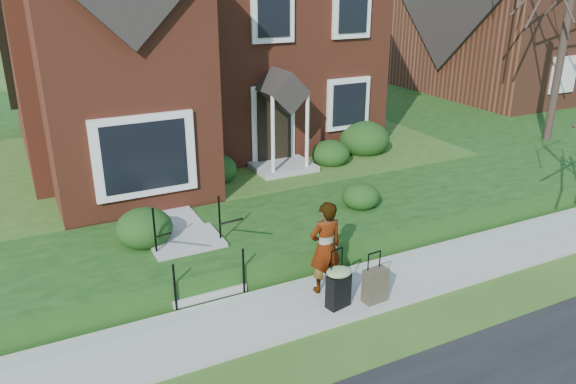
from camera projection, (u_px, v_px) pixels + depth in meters
ground at (352, 293)px, 10.62m from camera, size 120.00×120.00×0.00m
sidewalk at (352, 292)px, 10.60m from camera, size 60.00×1.60×0.08m
terrace at (285, 124)px, 21.25m from camera, size 44.00×20.00×0.60m
walkway at (152, 197)px, 13.50m from camera, size 1.20×6.00×0.06m
front_steps at (193, 258)px, 10.93m from camera, size 1.40×2.02×1.50m
foundation_shrubs at (268, 163)px, 14.59m from camera, size 9.43×4.66×1.07m
woman at (325, 247)px, 10.26m from camera, size 0.66×0.43×1.79m
suitcase_black at (339, 285)px, 9.91m from camera, size 0.54×0.47×1.13m
suitcase_olive at (375, 285)px, 10.12m from camera, size 0.46×0.28×0.96m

